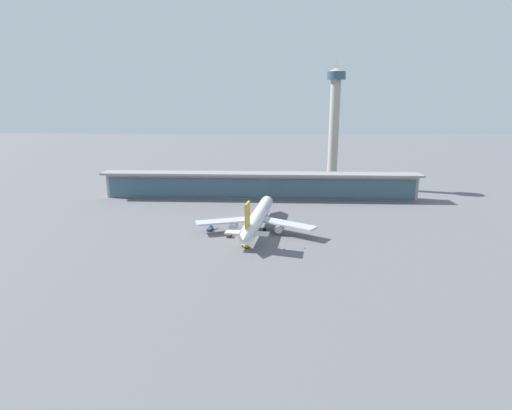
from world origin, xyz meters
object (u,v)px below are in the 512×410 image
airliner_on_stand (258,218)px  safety_cone_bravo (305,248)px  service_truck_under_wing_blue (210,228)px  safety_cone_charlie (279,248)px  service_truck_mid_apron_yellow (246,246)px  control_tower (334,119)px  safety_cone_alpha (284,249)px  service_truck_near_nose_red (229,235)px

airliner_on_stand → safety_cone_bravo: 30.04m
service_truck_under_wing_blue → safety_cone_charlie: 37.42m
service_truck_mid_apron_yellow → safety_cone_bravo: (22.62, 0.23, -0.56)m
service_truck_mid_apron_yellow → control_tower: control_tower is taller
safety_cone_alpha → airliner_on_stand: bearing=114.8°
service_truck_near_nose_red → control_tower: bearing=63.2°
service_truck_under_wing_blue → safety_cone_alpha: size_ratio=9.88×
airliner_on_stand → safety_cone_charlie: bearing=-68.4°
airliner_on_stand → service_truck_near_nose_red: airliner_on_stand is taller
service_truck_near_nose_red → service_truck_mid_apron_yellow: size_ratio=0.89×
service_truck_near_nose_red → control_tower: control_tower is taller
airliner_on_stand → service_truck_near_nose_red: bearing=-138.1°
airliner_on_stand → service_truck_under_wing_blue: (-20.79, -0.86, -4.89)m
service_truck_mid_apron_yellow → safety_cone_bravo: size_ratio=4.75×
safety_cone_charlie → service_truck_under_wing_blue: bearing=143.3°
airliner_on_stand → control_tower: bearing=66.0°
service_truck_under_wing_blue → safety_cone_charlie: bearing=-36.7°
safety_cone_charlie → airliner_on_stand: bearing=111.6°
airliner_on_stand → safety_cone_alpha: bearing=-65.2°
service_truck_under_wing_blue → safety_cone_bravo: service_truck_under_wing_blue is taller
service_truck_near_nose_red → service_truck_mid_apron_yellow: 14.84m
control_tower → safety_cone_charlie: bearing=-106.1°
safety_cone_alpha → safety_cone_charlie: size_ratio=1.00×
service_truck_under_wing_blue → safety_cone_alpha: 39.52m
service_truck_mid_apron_yellow → safety_cone_bravo: 22.63m
service_truck_under_wing_blue → safety_cone_bravo: 45.37m
service_truck_near_nose_red → safety_cone_charlie: (20.59, -13.00, -0.56)m
service_truck_near_nose_red → service_truck_under_wing_blue: bearing=135.2°
service_truck_under_wing_blue → service_truck_mid_apron_yellow: size_ratio=2.08×
airliner_on_stand → control_tower: 118.16m
airliner_on_stand → safety_cone_bravo: size_ratio=97.00×
safety_cone_bravo → safety_cone_charlie: (-9.81, -0.60, 0.00)m
control_tower → service_truck_under_wing_blue: bearing=-122.8°
service_truck_mid_apron_yellow → safety_cone_bravo: bearing=0.6°
service_truck_under_wing_blue → safety_cone_charlie: (30.00, -22.35, -0.49)m
safety_cone_charlie → service_truck_mid_apron_yellow: bearing=178.3°
airliner_on_stand → safety_cone_charlie: (9.21, -23.21, -5.38)m
airliner_on_stand → service_truck_mid_apron_yellow: size_ratio=20.43×
safety_cone_bravo → safety_cone_charlie: same height
service_truck_near_nose_red → safety_cone_charlie: size_ratio=4.24×
service_truck_near_nose_red → safety_cone_bravo: (30.40, -12.40, -0.56)m
service_truck_near_nose_red → safety_cone_alpha: bearing=-31.7°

